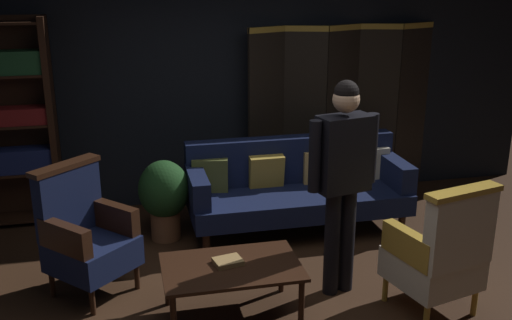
{
  "coord_description": "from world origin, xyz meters",
  "views": [
    {
      "loc": [
        -1.04,
        -3.76,
        2.46
      ],
      "look_at": [
        0.0,
        0.8,
        0.95
      ],
      "focal_mm": 41.64,
      "sensor_mm": 36.0,
      "label": 1
    }
  ],
  "objects_px": {
    "bookshelf": "(7,120)",
    "book_tan_leather": "(228,261)",
    "armchair_gilt_accent": "(440,253)",
    "potted_plant": "(164,195)",
    "coffee_table": "(231,271)",
    "velvet_couch": "(296,184)",
    "standing_figure": "(343,169)",
    "folding_screen": "(341,109)",
    "armchair_wing_left": "(85,234)"
  },
  "relations": [
    {
      "from": "armchair_gilt_accent",
      "to": "velvet_couch",
      "type": "bearing_deg",
      "value": 108.8
    },
    {
      "from": "bookshelf",
      "to": "armchair_wing_left",
      "type": "distance_m",
      "value": 1.81
    },
    {
      "from": "armchair_gilt_accent",
      "to": "potted_plant",
      "type": "height_order",
      "value": "armchair_gilt_accent"
    },
    {
      "from": "bookshelf",
      "to": "coffee_table",
      "type": "distance_m",
      "value": 2.9
    },
    {
      "from": "potted_plant",
      "to": "armchair_gilt_accent",
      "type": "bearing_deg",
      "value": -43.29
    },
    {
      "from": "book_tan_leather",
      "to": "bookshelf",
      "type": "bearing_deg",
      "value": 129.59
    },
    {
      "from": "armchair_gilt_accent",
      "to": "coffee_table",
      "type": "bearing_deg",
      "value": 169.42
    },
    {
      "from": "bookshelf",
      "to": "folding_screen",
      "type": "bearing_deg",
      "value": 1.51
    },
    {
      "from": "bookshelf",
      "to": "book_tan_leather",
      "type": "distance_m",
      "value": 2.85
    },
    {
      "from": "coffee_table",
      "to": "armchair_gilt_accent",
      "type": "distance_m",
      "value": 1.52
    },
    {
      "from": "velvet_couch",
      "to": "potted_plant",
      "type": "bearing_deg",
      "value": 178.31
    },
    {
      "from": "bookshelf",
      "to": "armchair_wing_left",
      "type": "height_order",
      "value": "bookshelf"
    },
    {
      "from": "potted_plant",
      "to": "standing_figure",
      "type": "bearing_deg",
      "value": -45.68
    },
    {
      "from": "armchair_gilt_accent",
      "to": "potted_plant",
      "type": "distance_m",
      "value": 2.55
    },
    {
      "from": "velvet_couch",
      "to": "standing_figure",
      "type": "height_order",
      "value": "standing_figure"
    },
    {
      "from": "velvet_couch",
      "to": "armchair_wing_left",
      "type": "bearing_deg",
      "value": -157.48
    },
    {
      "from": "coffee_table",
      "to": "standing_figure",
      "type": "xyz_separation_m",
      "value": [
        0.89,
        0.18,
        0.65
      ]
    },
    {
      "from": "armchair_gilt_accent",
      "to": "book_tan_leather",
      "type": "relative_size",
      "value": 5.22
    },
    {
      "from": "folding_screen",
      "to": "armchair_wing_left",
      "type": "bearing_deg",
      "value": -148.84
    },
    {
      "from": "armchair_wing_left",
      "to": "standing_figure",
      "type": "relative_size",
      "value": 0.61
    },
    {
      "from": "velvet_couch",
      "to": "book_tan_leather",
      "type": "bearing_deg",
      "value": -123.49
    },
    {
      "from": "coffee_table",
      "to": "bookshelf",
      "type": "bearing_deg",
      "value": 129.49
    },
    {
      "from": "velvet_couch",
      "to": "standing_figure",
      "type": "distance_m",
      "value": 1.38
    },
    {
      "from": "bookshelf",
      "to": "velvet_couch",
      "type": "height_order",
      "value": "bookshelf"
    },
    {
      "from": "bookshelf",
      "to": "book_tan_leather",
      "type": "height_order",
      "value": "bookshelf"
    },
    {
      "from": "folding_screen",
      "to": "armchair_gilt_accent",
      "type": "height_order",
      "value": "folding_screen"
    },
    {
      "from": "bookshelf",
      "to": "armchair_gilt_accent",
      "type": "height_order",
      "value": "bookshelf"
    },
    {
      "from": "bookshelf",
      "to": "standing_figure",
      "type": "height_order",
      "value": "bookshelf"
    },
    {
      "from": "bookshelf",
      "to": "standing_figure",
      "type": "distance_m",
      "value": 3.34
    },
    {
      "from": "folding_screen",
      "to": "book_tan_leather",
      "type": "height_order",
      "value": "folding_screen"
    },
    {
      "from": "folding_screen",
      "to": "velvet_couch",
      "type": "relative_size",
      "value": 1.03
    },
    {
      "from": "folding_screen",
      "to": "coffee_table",
      "type": "height_order",
      "value": "folding_screen"
    },
    {
      "from": "armchair_gilt_accent",
      "to": "armchair_wing_left",
      "type": "height_order",
      "value": "same"
    },
    {
      "from": "armchair_gilt_accent",
      "to": "potted_plant",
      "type": "relative_size",
      "value": 1.35
    },
    {
      "from": "coffee_table",
      "to": "armchair_wing_left",
      "type": "height_order",
      "value": "armchair_wing_left"
    },
    {
      "from": "armchair_gilt_accent",
      "to": "armchair_wing_left",
      "type": "relative_size",
      "value": 1.0
    },
    {
      "from": "bookshelf",
      "to": "book_tan_leather",
      "type": "relative_size",
      "value": 10.3
    },
    {
      "from": "velvet_couch",
      "to": "book_tan_leather",
      "type": "xyz_separation_m",
      "value": [
        -0.93,
        -1.4,
        -0.02
      ]
    },
    {
      "from": "folding_screen",
      "to": "book_tan_leather",
      "type": "xyz_separation_m",
      "value": [
        -1.69,
        -2.23,
        -0.55
      ]
    },
    {
      "from": "coffee_table",
      "to": "potted_plant",
      "type": "relative_size",
      "value": 1.29
    },
    {
      "from": "potted_plant",
      "to": "book_tan_leather",
      "type": "distance_m",
      "value": 1.48
    },
    {
      "from": "potted_plant",
      "to": "bookshelf",
      "type": "bearing_deg",
      "value": 153.83
    },
    {
      "from": "velvet_couch",
      "to": "potted_plant",
      "type": "relative_size",
      "value": 2.74
    },
    {
      "from": "armchair_wing_left",
      "to": "book_tan_leather",
      "type": "height_order",
      "value": "armchair_wing_left"
    },
    {
      "from": "coffee_table",
      "to": "book_tan_leather",
      "type": "bearing_deg",
      "value": 121.33
    },
    {
      "from": "bookshelf",
      "to": "book_tan_leather",
      "type": "xyz_separation_m",
      "value": [
        1.77,
        -2.14,
        -0.63
      ]
    },
    {
      "from": "armchair_wing_left",
      "to": "book_tan_leather",
      "type": "xyz_separation_m",
      "value": [
        1.02,
        -0.6,
        -0.05
      ]
    },
    {
      "from": "folding_screen",
      "to": "standing_figure",
      "type": "xyz_separation_m",
      "value": [
        -0.77,
        -2.08,
        0.04
      ]
    },
    {
      "from": "bookshelf",
      "to": "coffee_table",
      "type": "bearing_deg",
      "value": -50.51
    },
    {
      "from": "bookshelf",
      "to": "standing_figure",
      "type": "xyz_separation_m",
      "value": [
        2.68,
        -1.99,
        -0.04
      ]
    }
  ]
}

